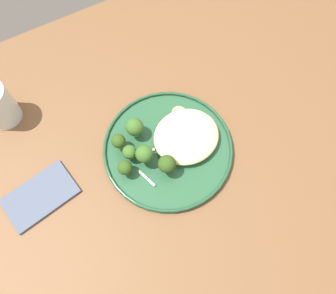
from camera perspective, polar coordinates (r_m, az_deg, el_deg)
name	(u,v)px	position (r m, az deg, el deg)	size (l,w,h in m)	color
ground	(176,221)	(1.52, 1.31, -11.60)	(6.00, 6.00, 0.00)	#47423D
wooden_dining_table	(182,168)	(0.88, 2.22, -3.40)	(1.40, 1.00, 0.74)	brown
dinner_plate	(168,149)	(0.80, 0.00, -0.31)	(0.29, 0.29, 0.02)	#235133
noodle_bed	(186,136)	(0.80, 2.92, 1.71)	(0.15, 0.13, 0.03)	beige
seared_scallop_half_hidden	(197,137)	(0.80, 4.59, 1.52)	(0.02, 0.02, 0.01)	#E5C689
seared_scallop_rear_pale	(179,114)	(0.83, 1.75, 5.33)	(0.03, 0.03, 0.02)	beige
seared_scallop_on_noodles	(176,147)	(0.79, 1.27, -0.03)	(0.03, 0.03, 0.01)	beige
seared_scallop_tiny_bay	(185,139)	(0.80, 2.73, 1.23)	(0.03, 0.03, 0.02)	beige
seared_scallop_center_golden	(176,158)	(0.78, 1.36, -1.77)	(0.02, 0.02, 0.02)	#DBB77A
seared_scallop_tilted_round	(189,125)	(0.81, 3.36, 3.54)	(0.03, 0.03, 0.02)	beige
seared_scallop_front_small	(203,122)	(0.82, 5.55, 3.91)	(0.02, 0.02, 0.02)	#E5C689
broccoli_floret_tall_stalk	(144,154)	(0.76, -3.78, -1.14)	(0.04, 0.04, 0.06)	#89A356
broccoli_floret_front_edge	(119,141)	(0.78, -7.87, 0.89)	(0.03, 0.03, 0.05)	#89A356
broccoli_floret_near_rim	(130,152)	(0.77, -6.11, -0.85)	(0.03, 0.03, 0.05)	#89A356
broccoli_floret_rear_charred	(167,164)	(0.75, -0.17, -2.75)	(0.04, 0.04, 0.06)	#89A356
broccoli_floret_small_sprig	(135,127)	(0.79, -5.32, 3.13)	(0.04, 0.04, 0.06)	#7A994C
broccoli_floret_left_leaning	(125,168)	(0.76, -6.83, -3.31)	(0.03, 0.03, 0.05)	#89A356
onion_sliver_long_sliver	(147,178)	(0.77, -3.42, -4.98)	(0.05, 0.01, 0.00)	silver
onion_sliver_pale_crescent	(145,152)	(0.80, -3.68, -0.74)	(0.04, 0.01, 0.00)	silver
folded_napkin	(40,196)	(0.82, -19.64, -7.34)	(0.15, 0.09, 0.01)	#4C566B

